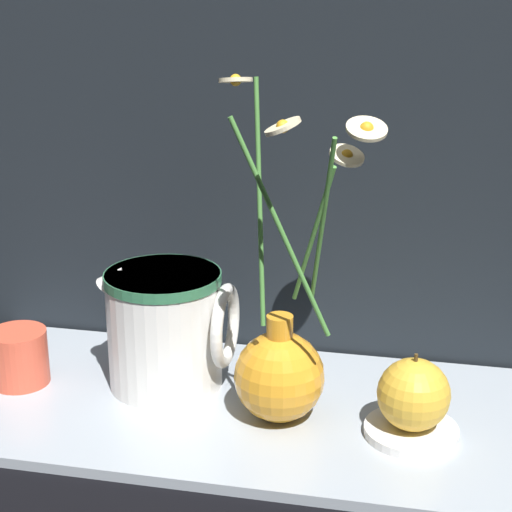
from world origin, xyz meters
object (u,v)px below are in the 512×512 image
Objects in this scene: orange_fruit at (414,394)px; vase_with_flowers at (281,366)px; ceramic_pitcher at (167,325)px; yellow_mug at (17,357)px.

vase_with_flowers is at bearing 176.60° from orange_fruit.
orange_fruit is at bearing -3.40° from vase_with_flowers.
vase_with_flowers is 0.15m from orange_fruit.
orange_fruit is at bearing -11.67° from ceramic_pitcher.
vase_with_flowers is 0.16m from ceramic_pitcher.
ceramic_pitcher is at bearing 10.73° from yellow_mug.
yellow_mug is at bearing 176.80° from orange_fruit.
orange_fruit is at bearing -3.20° from yellow_mug.
vase_with_flowers is 2.34× the size of ceramic_pitcher.
ceramic_pitcher reaches higher than yellow_mug.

